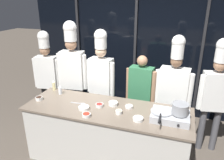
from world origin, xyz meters
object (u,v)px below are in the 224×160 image
prep_bowl_garlic (84,108)px  prep_bowl_bean_sprouts (138,119)px  stock_pot (180,109)px  chef_sous (73,68)px  serving_spoon_slotted (81,103)px  prep_bowl_bell_pepper (99,105)px  prep_bowl_rice (113,103)px  portable_stove (170,116)px  chef_apprentice (216,90)px  prep_bowl_soy_glaze (39,98)px  prep_bowl_chili_flakes (86,115)px  chef_head (47,71)px  squeeze_bottle_oil (54,85)px  person_guest (141,90)px  squeeze_bottle_clear (60,90)px  prep_bowl_shrimp (129,106)px  prep_bowl_ginger (119,112)px  chef_pastry (174,87)px  frying_pan (162,110)px

prep_bowl_garlic → prep_bowl_bean_sprouts: 0.81m
stock_pot → prep_bowl_bean_sprouts: size_ratio=1.72×
chef_sous → serving_spoon_slotted: bearing=119.7°
prep_bowl_bell_pepper → prep_bowl_rice: 0.21m
portable_stove → chef_apprentice: bearing=52.6°
prep_bowl_soy_glaze → chef_sous: chef_sous is taller
prep_bowl_bell_pepper → prep_bowl_chili_flakes: 0.32m
chef_head → squeeze_bottle_oil: bearing=125.2°
person_guest → prep_bowl_chili_flakes: bearing=70.4°
prep_bowl_bell_pepper → chef_head: bearing=152.6°
prep_bowl_bean_sprouts → chef_sous: size_ratio=0.07×
squeeze_bottle_clear → prep_bowl_shrimp: bearing=-5.0°
prep_bowl_bell_pepper → prep_bowl_rice: bearing=31.9°
squeeze_bottle_clear → prep_bowl_garlic: size_ratio=0.96×
prep_bowl_soy_glaze → serving_spoon_slotted: prep_bowl_soy_glaze is taller
stock_pot → prep_bowl_chili_flakes: size_ratio=1.99×
prep_bowl_ginger → prep_bowl_chili_flakes: prep_bowl_ginger is taller
serving_spoon_slotted → chef_sous: (-0.48, 0.67, 0.30)m
squeeze_bottle_clear → prep_bowl_shrimp: 1.21m
prep_bowl_shrimp → chef_apprentice: size_ratio=0.06×
prep_bowl_shrimp → chef_pastry: chef_pastry is taller
stock_pot → squeeze_bottle_oil: stock_pot is taller
frying_pan → squeeze_bottle_oil: 1.91m
prep_bowl_bell_pepper → prep_bowl_ginger: bearing=-18.0°
prep_bowl_soy_glaze → prep_bowl_shrimp: 1.42m
squeeze_bottle_oil → stock_pot: bearing=-9.7°
person_guest → prep_bowl_shrimp: bearing=93.0°
squeeze_bottle_oil → prep_bowl_bean_sprouts: 1.68m
prep_bowl_ginger → person_guest: size_ratio=0.06×
portable_stove → chef_apprentice: (0.61, 0.79, 0.14)m
squeeze_bottle_clear → prep_bowl_garlic: (0.60, -0.35, -0.05)m
prep_bowl_bell_pepper → chef_sous: bearing=139.5°
squeeze_bottle_oil → prep_bowl_garlic: squeeze_bottle_oil is taller
prep_bowl_shrimp → person_guest: (0.04, 0.65, 0.00)m
portable_stove → chef_pastry: chef_pastry is taller
squeeze_bottle_clear → person_guest: bearing=23.6°
squeeze_bottle_clear → prep_bowl_chili_flakes: 0.89m
prep_bowl_shrimp → squeeze_bottle_clear: bearing=175.0°
squeeze_bottle_clear → prep_bowl_garlic: bearing=-30.6°
frying_pan → chef_apprentice: (0.72, 0.80, 0.06)m
prep_bowl_ginger → prep_bowl_chili_flakes: size_ratio=0.78×
stock_pot → person_guest: 1.04m
prep_bowl_chili_flakes → person_guest: person_guest is taller
frying_pan → squeeze_bottle_oil: bearing=169.0°
squeeze_bottle_oil → prep_bowl_garlic: size_ratio=1.16×
frying_pan → stock_pot: size_ratio=2.09×
stock_pot → serving_spoon_slotted: 1.44m
prep_bowl_bean_sprouts → chef_apprentice: chef_apprentice is taller
stock_pot → prep_bowl_rice: 0.97m
chef_head → person_guest: chef_head is taller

